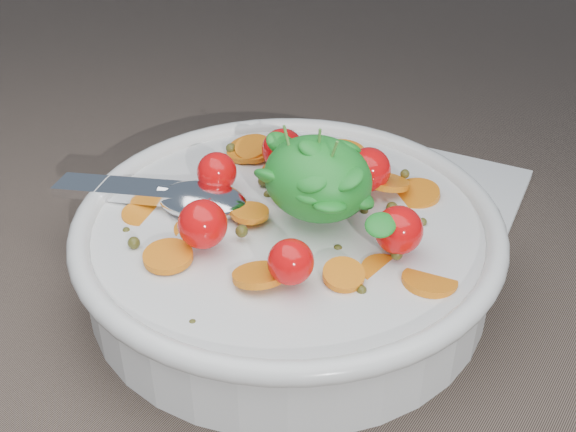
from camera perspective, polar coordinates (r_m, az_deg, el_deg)
The scene contains 3 objects.
ground at distance 0.52m, azimuth -1.99°, elevation -5.58°, with size 6.00×6.00×0.00m, color brown.
bowl at distance 0.50m, azimuth 0.04°, elevation -2.18°, with size 0.32×0.29×0.12m.
napkin at distance 0.62m, azimuth 9.88°, elevation 1.91°, with size 0.17×0.15×0.01m, color white.
Camera 1 is at (0.24, -0.32, 0.33)m, focal length 45.00 mm.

